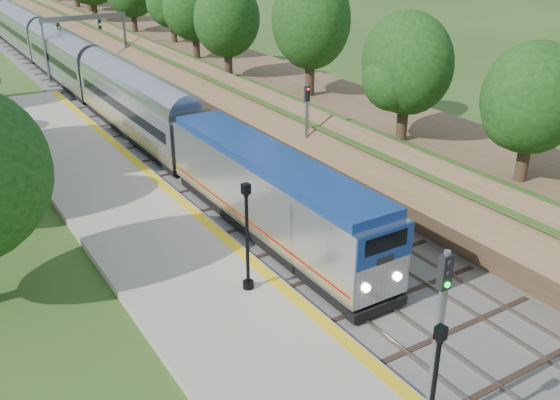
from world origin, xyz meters
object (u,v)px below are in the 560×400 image
train (67,62)px  lamppost_far (247,243)px  signal_gantry (84,29)px  signal_farside (307,120)px  lamppost_mid (432,399)px  signal_platform (438,325)px

train → lamppost_far: bearing=-94.9°
signal_gantry → lamppost_far: 43.94m
lamppost_far → signal_farside: signal_farside is taller
lamppost_mid → lamppost_far: size_ratio=0.93×
lamppost_mid → signal_farside: size_ratio=0.79×
signal_gantry → lamppost_mid: signal_gantry is taller
lamppost_mid → signal_platform: signal_platform is taller
train → signal_farside: 32.30m
lamppost_mid → lamppost_far: bearing=90.1°
signal_farside → lamppost_mid: bearing=-115.3°
lamppost_mid → lamppost_far: (-0.02, 10.55, 0.16)m
train → signal_platform: size_ratio=15.21×
signal_gantry → lamppost_mid: 54.39m
signal_platform → lamppost_far: bearing=94.0°
signal_gantry → signal_farside: signal_gantry is taller
lamppost_far → signal_farside: size_ratio=0.85×
train → signal_farside: bearing=-78.9°
lamppost_far → signal_platform: (0.69, -9.85, 1.67)m
lamppost_far → signal_gantry: bearing=82.1°
signal_gantry → lamppost_mid: (-6.04, -54.00, -2.46)m
train → lamppost_far: lamppost_far is taller
signal_platform → signal_farside: (9.10, 19.96, -0.62)m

